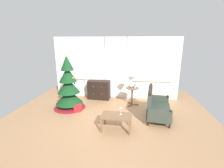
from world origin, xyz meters
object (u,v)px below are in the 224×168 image
object	(u,v)px
coffee_table	(117,117)
wine_glass	(121,110)
side_table	(132,93)
settee_sofa	(156,106)
dresser_cabinet	(99,90)
gift_box	(78,108)
table_lamp	(131,80)
flower_vase	(135,85)
christmas_tree	(69,89)

from	to	relation	value
coffee_table	wine_glass	world-z (taller)	wine_glass
side_table	settee_sofa	bearing A→B (deg)	-50.03
dresser_cabinet	gift_box	xyz separation A→B (m)	(-0.48, -1.35, -0.27)
table_lamp	wine_glass	distance (m)	1.86
coffee_table	flower_vase	bearing A→B (deg)	73.93
gift_box	wine_glass	bearing A→B (deg)	-30.95
wine_glass	gift_box	distance (m)	1.88
dresser_cabinet	coffee_table	bearing A→B (deg)	-67.49
side_table	flower_vase	world-z (taller)	flower_vase
christmas_tree	settee_sofa	size ratio (longest dim) A/B	1.36
christmas_tree	settee_sofa	distance (m)	3.07
dresser_cabinet	table_lamp	distance (m)	1.53
dresser_cabinet	side_table	bearing A→B (deg)	-21.02
coffee_table	gift_box	size ratio (longest dim) A/B	3.69
settee_sofa	table_lamp	size ratio (longest dim) A/B	3.33
christmas_tree	table_lamp	size ratio (longest dim) A/B	4.53
side_table	coffee_table	distance (m)	1.88
dresser_cabinet	coffee_table	distance (m)	2.55
christmas_tree	dresser_cabinet	bearing A→B (deg)	50.40
side_table	flower_vase	xyz separation A→B (m)	(0.10, -0.06, 0.32)
settee_sofa	flower_vase	size ratio (longest dim) A/B	4.19
table_lamp	flower_vase	bearing A→B (deg)	-32.01
side_table	coffee_table	world-z (taller)	side_table
coffee_table	side_table	bearing A→B (deg)	77.39
settee_sofa	flower_vase	world-z (taller)	flower_vase
settee_sofa	coffee_table	distance (m)	1.49
christmas_tree	coffee_table	bearing A→B (deg)	-34.67
side_table	table_lamp	xyz separation A→B (m)	(-0.06, 0.04, 0.48)
table_lamp	side_table	bearing A→B (deg)	-33.69
dresser_cabinet	flower_vase	distance (m)	1.65
dresser_cabinet	settee_sofa	size ratio (longest dim) A/B	0.63
christmas_tree	gift_box	world-z (taller)	christmas_tree
side_table	gift_box	distance (m)	2.07
settee_sofa	wine_glass	distance (m)	1.37
side_table	wine_glass	bearing A→B (deg)	-99.68
dresser_cabinet	wine_glass	xyz separation A→B (m)	(1.09, -2.29, 0.17)
side_table	gift_box	xyz separation A→B (m)	(-1.87, -0.81, -0.37)
wine_glass	flower_vase	bearing A→B (deg)	76.74
settee_sofa	wine_glass	world-z (taller)	settee_sofa
dresser_cabinet	side_table	xyz separation A→B (m)	(1.39, -0.53, 0.10)
coffee_table	gift_box	world-z (taller)	coffee_table
flower_vase	coffee_table	world-z (taller)	flower_vase
christmas_tree	wine_glass	size ratio (longest dim) A/B	10.23
flower_vase	dresser_cabinet	bearing A→B (deg)	158.26
flower_vase	coffee_table	bearing A→B (deg)	-106.07
table_lamp	coffee_table	bearing A→B (deg)	-100.58
christmas_tree	table_lamp	distance (m)	2.30
coffee_table	christmas_tree	bearing A→B (deg)	145.33
dresser_cabinet	table_lamp	world-z (taller)	table_lamp
side_table	flower_vase	distance (m)	0.34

